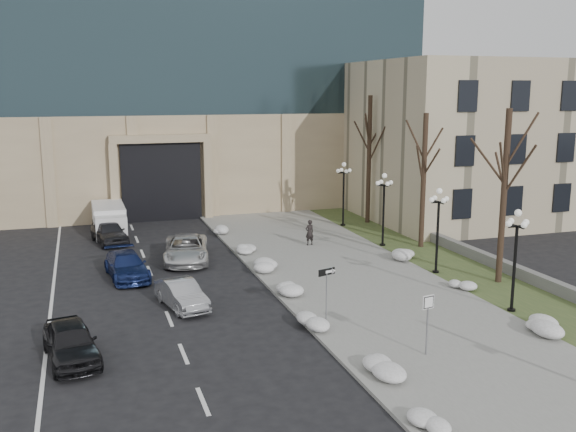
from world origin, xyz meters
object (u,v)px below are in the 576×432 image
object	(u,v)px
lamppost_a	(516,247)
lamppost_b	(438,219)
car_b	(182,294)
car_c	(127,266)
car_e	(109,232)
box_truck	(109,220)
lamppost_c	(384,200)
keep_sign	(428,312)
lamppost_d	(344,185)
car_d	(186,249)
one_way_sign	(330,278)
pedestrian	(310,232)
car_a	(71,342)

from	to	relation	value
lamppost_a	lamppost_b	bearing A→B (deg)	90.00
car_b	car_c	world-z (taller)	car_c
car_b	car_c	size ratio (longest dim) A/B	0.84
car_e	box_truck	size ratio (longest dim) A/B	0.72
lamppost_b	lamppost_c	bearing A→B (deg)	90.00
keep_sign	lamppost_d	xyz separation A→B (m)	(6.18, 22.66, 1.28)
lamppost_b	lamppost_c	distance (m)	6.50
car_d	one_way_sign	world-z (taller)	one_way_sign
car_b	lamppost_a	distance (m)	15.21
pedestrian	car_a	bearing A→B (deg)	33.09
car_a	box_truck	distance (m)	22.08
car_e	keep_sign	bearing A→B (deg)	-76.41
car_a	lamppost_c	size ratio (longest dim) A/B	0.90
car_c	lamppost_d	xyz separation A→B (m)	(16.08, 8.49, 2.40)
lamppost_a	lamppost_c	distance (m)	13.00
lamppost_c	one_way_sign	bearing A→B (deg)	-125.53
lamppost_c	car_a	bearing A→B (deg)	-146.82
pedestrian	car_c	bearing A→B (deg)	5.93
car_d	lamppost_c	world-z (taller)	lamppost_c
lamppost_b	lamppost_d	distance (m)	13.00
car_a	one_way_sign	world-z (taller)	one_way_sign
car_b	lamppost_c	distance (m)	16.18
car_b	lamppost_b	distance (m)	14.29
car_a	car_e	size ratio (longest dim) A/B	0.97
box_truck	car_d	bearing A→B (deg)	-67.70
pedestrian	lamppost_a	distance (m)	15.31
car_c	lamppost_c	size ratio (longest dim) A/B	0.98
car_a	car_b	distance (m)	6.69
box_truck	lamppost_c	xyz separation A→B (m)	(16.42, -9.63, 2.14)
lamppost_c	car_c	bearing A→B (deg)	-172.95
pedestrian	lamppost_d	xyz separation A→B (m)	(4.44, 5.00, 2.13)
box_truck	lamppost_d	size ratio (longest dim) A/B	1.28
lamppost_a	lamppost_b	size ratio (longest dim) A/B	1.00
one_way_sign	car_c	bearing A→B (deg)	111.11
car_b	lamppost_c	size ratio (longest dim) A/B	0.82
car_c	box_truck	distance (m)	11.62
one_way_sign	car_a	bearing A→B (deg)	165.97
car_c	lamppost_d	bearing A→B (deg)	21.69
box_truck	lamppost_c	bearing A→B (deg)	-30.87
box_truck	lamppost_d	bearing A→B (deg)	-11.27
car_d	lamppost_d	size ratio (longest dim) A/B	1.13
car_e	one_way_sign	distance (m)	19.91
car_b	car_d	bearing A→B (deg)	66.75
car_c	lamppost_d	size ratio (longest dim) A/B	0.98
box_truck	lamppost_d	xyz separation A→B (m)	(16.42, -3.13, 2.14)
car_e	lamppost_b	distance (m)	21.17
car_c	pedestrian	xyz separation A→B (m)	(11.65, 3.48, 0.26)
pedestrian	box_truck	bearing A→B (deg)	-44.87
one_way_sign	lamppost_b	distance (m)	9.79
car_b	lamppost_d	distance (m)	20.09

